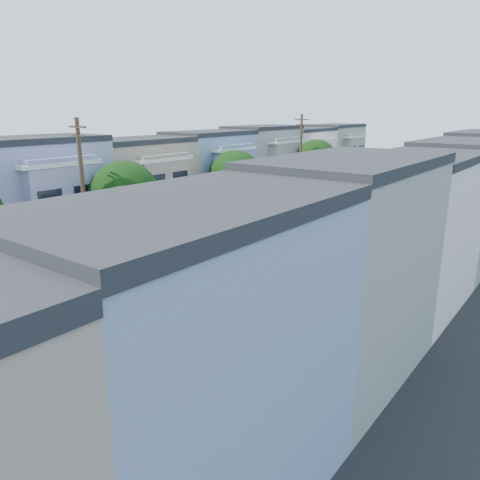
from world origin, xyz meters
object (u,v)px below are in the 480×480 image
at_px(parked_left_c, 65,286).
at_px(lead_sedan, 353,227).
at_px(tree_d, 234,178).
at_px(parked_right_a, 33,417).
at_px(utility_pole_far, 300,164).
at_px(parked_right_b, 168,347).
at_px(parked_right_c, 366,241).
at_px(tree_c, 124,196).
at_px(fedex_truck, 276,244).
at_px(tree_e, 315,161).
at_px(utility_pole_near, 84,201).
at_px(parked_right_d, 407,218).
at_px(parked_left_d, 204,243).
at_px(tree_far_r, 440,187).

bearing_deg(parked_left_c, lead_sedan, 72.02).
bearing_deg(tree_d, parked_right_a, -65.98).
relative_size(utility_pole_far, parked_right_b, 2.48).
height_order(utility_pole_far, parked_right_c, utility_pole_far).
relative_size(tree_c, fedex_truck, 1.26).
bearing_deg(tree_c, tree_e, 90.00).
bearing_deg(tree_e, parked_left_c, -87.48).
distance_m(tree_c, parked_right_b, 13.94).
xyz_separation_m(utility_pole_far, parked_right_a, (11.20, -36.19, -4.41)).
bearing_deg(tree_e, utility_pole_near, -90.00).
relative_size(parked_left_c, parked_right_a, 0.96).
xyz_separation_m(fedex_truck, parked_right_d, (3.39, 17.45, -0.88)).
xyz_separation_m(fedex_truck, parked_left_c, (-6.41, -12.27, -0.80)).
xyz_separation_m(utility_pole_near, parked_right_d, (11.20, 27.04, -4.46)).
relative_size(utility_pole_near, parked_right_c, 2.25).
distance_m(utility_pole_near, parked_right_c, 21.19).
distance_m(utility_pole_far, parked_left_d, 17.33).
distance_m(parked_left_c, parked_left_d, 12.00).
distance_m(tree_d, parked_right_c, 12.24).
bearing_deg(parked_left_d, tree_c, -97.59).
height_order(tree_d, parked_left_d, tree_d).
bearing_deg(utility_pole_far, lead_sedan, -32.25).
height_order(tree_e, tree_far_r, tree_e).
bearing_deg(parked_left_d, tree_d, 108.95).
distance_m(utility_pole_far, parked_right_d, 12.10).
height_order(fedex_truck, parked_right_b, fedex_truck).
xyz_separation_m(tree_far_r, parked_right_b, (-2.00, -33.43, -2.91)).
bearing_deg(parked_right_d, tree_c, -111.97).
distance_m(utility_pole_far, parked_right_c, 14.80).
distance_m(parked_right_a, parked_right_b, 6.17).
bearing_deg(tree_e, tree_d, -90.00).
bearing_deg(tree_c, parked_left_c, -76.20).
distance_m(tree_c, parked_right_a, 17.84).
distance_m(tree_e, parked_right_d, 12.24).
bearing_deg(utility_pole_far, parked_right_c, -37.44).
distance_m(tree_d, fedex_truck, 10.05).
height_order(tree_c, utility_pole_near, utility_pole_near).
bearing_deg(parked_left_c, parked_left_d, 89.35).
bearing_deg(tree_c, utility_pole_near, -89.96).
relative_size(parked_left_d, parked_right_c, 1.05).
relative_size(tree_c, parked_right_b, 1.83).
bearing_deg(tree_e, tree_c, -90.00).
bearing_deg(lead_sedan, utility_pole_near, -118.43).
height_order(utility_pole_far, parked_left_d, utility_pole_far).
height_order(fedex_truck, parked_right_a, fedex_truck).
height_order(parked_left_d, parked_right_d, parked_right_d).
height_order(utility_pole_far, parked_right_a, utility_pole_far).
bearing_deg(tree_e, parked_right_c, -46.39).
bearing_deg(fedex_truck, lead_sedan, 88.07).
bearing_deg(lead_sedan, tree_e, 129.43).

